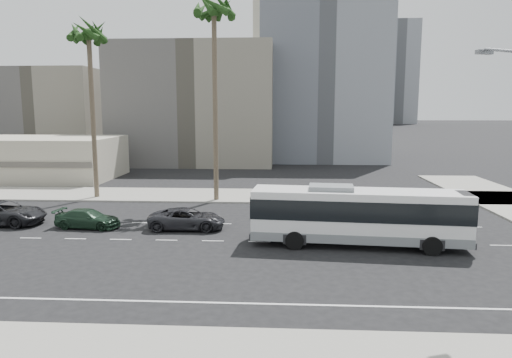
# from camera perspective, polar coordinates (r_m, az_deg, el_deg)

# --- Properties ---
(ground) EXTENTS (700.00, 700.00, 0.00)m
(ground) POSITION_cam_1_polar(r_m,az_deg,el_deg) (29.63, 0.45, -7.75)
(ground) COLOR black
(ground) RESTS_ON ground
(sidewalk_north) EXTENTS (120.00, 7.00, 0.15)m
(sidewalk_north) POSITION_cam_1_polar(r_m,az_deg,el_deg) (44.69, 1.38, -2.08)
(sidewalk_north) COLOR gray
(sidewalk_north) RESTS_ON ground
(commercial_low) EXTENTS (22.00, 12.16, 5.00)m
(commercial_low) POSITION_cam_1_polar(r_m,az_deg,el_deg) (63.04, -26.70, 2.34)
(commercial_low) COLOR #B4AD97
(commercial_low) RESTS_ON ground
(midrise_beige_west) EXTENTS (24.00, 18.00, 18.00)m
(midrise_beige_west) POSITION_cam_1_polar(r_m,az_deg,el_deg) (74.61, -7.24, 9.01)
(midrise_beige_west) COLOR #605D58
(midrise_beige_west) RESTS_ON ground
(midrise_gray_center) EXTENTS (20.00, 20.00, 26.00)m
(midrise_gray_center) POSITION_cam_1_polar(r_m,az_deg,el_deg) (80.82, 8.04, 11.79)
(midrise_gray_center) COLOR slate
(midrise_gray_center) RESTS_ON ground
(midrise_beige_far) EXTENTS (18.00, 16.00, 15.00)m
(midrise_beige_far) POSITION_cam_1_polar(r_m,az_deg,el_deg) (87.72, -23.70, 7.30)
(midrise_beige_far) COLOR #605D58
(midrise_beige_far) RESTS_ON ground
(civic_tower) EXTENTS (42.00, 42.00, 129.00)m
(civic_tower) POSITION_cam_1_polar(r_m,az_deg,el_deg) (280.09, 2.52, 14.79)
(civic_tower) COLOR beige
(civic_tower) RESTS_ON ground
(highrise_right) EXTENTS (26.00, 26.00, 70.00)m
(highrise_right) POSITION_cam_1_polar(r_m,az_deg,el_deg) (263.43, 13.07, 14.15)
(highrise_right) COLOR slate
(highrise_right) RESTS_ON ground
(highrise_far) EXTENTS (22.00, 22.00, 60.00)m
(highrise_far) POSITION_cam_1_polar(r_m,az_deg,el_deg) (297.26, 16.89, 12.37)
(highrise_far) COLOR slate
(highrise_far) RESTS_ON ground
(city_bus) EXTENTS (13.19, 4.05, 3.73)m
(city_bus) POSITION_cam_1_polar(r_m,az_deg,el_deg) (29.06, 12.49, -4.29)
(city_bus) COLOR white
(city_bus) RESTS_ON ground
(car_a) EXTENTS (2.58, 5.37, 1.48)m
(car_a) POSITION_cam_1_polar(r_m,az_deg,el_deg) (32.91, -8.52, -4.86)
(car_a) COLOR #29292E
(car_a) RESTS_ON ground
(car_b) EXTENTS (2.25, 4.73, 1.33)m
(car_b) POSITION_cam_1_polar(r_m,az_deg,el_deg) (34.99, -20.04, -4.61)
(car_b) COLOR #1C3524
(car_b) RESTS_ON ground
(car_c) EXTENTS (3.05, 6.24, 1.71)m
(car_c) POSITION_cam_1_polar(r_m,az_deg,el_deg) (38.58, -28.80, -3.68)
(car_c) COLOR black
(car_c) RESTS_ON ground
(palm_near) EXTENTS (5.42, 5.42, 18.22)m
(palm_near) POSITION_cam_1_polar(r_m,az_deg,el_deg) (42.66, -5.21, 19.58)
(palm_near) COLOR brown
(palm_near) RESTS_ON ground
(palm_mid) EXTENTS (5.29, 5.29, 16.34)m
(palm_mid) POSITION_cam_1_polar(r_m,az_deg,el_deg) (46.11, -19.94, 16.02)
(palm_mid) COLOR brown
(palm_mid) RESTS_ON ground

